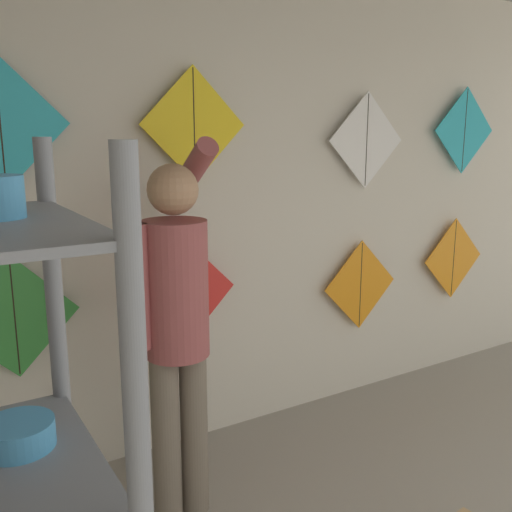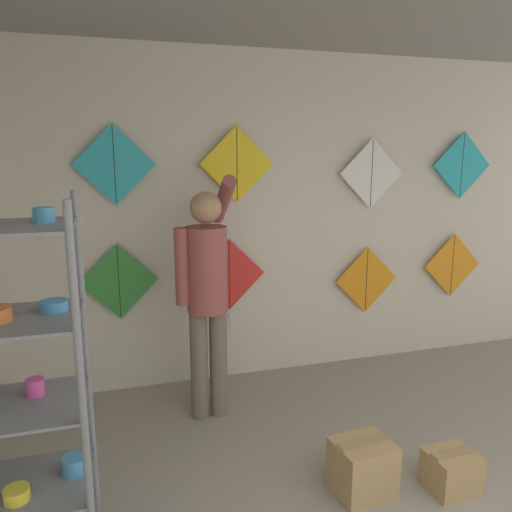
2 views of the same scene
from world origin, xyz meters
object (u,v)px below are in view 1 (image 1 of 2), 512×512
at_px(kite_1, 186,296).
at_px(kite_4, 0,123).
at_px(shopkeeper, 175,314).
at_px(kite_0, 15,317).
at_px(kite_3, 453,258).
at_px(kite_6, 366,140).
at_px(kite_5, 194,125).
at_px(kite_7, 464,131).
at_px(kite_2, 360,285).

distance_m(kite_1, kite_4, 1.31).
xyz_separation_m(shopkeeper, kite_0, (-0.61, 0.56, -0.07)).
bearing_deg(kite_3, kite_6, 180.00).
xyz_separation_m(kite_1, kite_5, (0.08, 0.00, 0.95)).
distance_m(kite_0, kite_7, 3.30).
relative_size(kite_1, kite_7, 1.22).
relative_size(kite_4, kite_7, 1.00).
height_order(kite_3, kite_4, kite_4).
xyz_separation_m(kite_2, kite_4, (-2.21, 0.00, 1.07)).
distance_m(kite_2, kite_5, 1.64).
height_order(kite_1, kite_4, kite_4).
xyz_separation_m(shopkeeper, kite_5, (0.38, 0.56, 0.85)).
relative_size(kite_3, kite_4, 1.00).
relative_size(kite_0, kite_7, 1.00).
xyz_separation_m(kite_6, kite_7, (0.95, 0.00, 0.06)).
distance_m(kite_0, kite_3, 3.16).
bearing_deg(kite_5, kite_1, -179.58).
height_order(kite_0, kite_1, kite_0).
bearing_deg(kite_3, shopkeeper, -167.70).
relative_size(kite_0, kite_3, 1.00).
height_order(kite_5, kite_7, kite_5).
xyz_separation_m(kite_0, kite_6, (2.23, 0.00, 0.83)).
relative_size(kite_0, kite_1, 0.82).
bearing_deg(shopkeeper, kite_2, 17.05).
distance_m(kite_0, kite_1, 0.91).
xyz_separation_m(kite_0, kite_4, (0.02, 0.00, 0.92)).
bearing_deg(kite_5, kite_3, 0.00).
bearing_deg(kite_5, kite_2, 0.00).
distance_m(kite_3, kite_5, 2.39).
height_order(kite_4, kite_6, kite_4).
bearing_deg(kite_7, kite_5, 180.00).
bearing_deg(kite_6, kite_7, 0.00).
bearing_deg(kite_3, kite_7, 0.00).
bearing_deg(kite_1, kite_0, 179.97).
relative_size(kite_2, kite_3, 1.00).
distance_m(kite_5, kite_6, 1.24).
bearing_deg(kite_2, kite_5, 180.00).
relative_size(kite_1, kite_6, 1.22).
relative_size(kite_3, kite_5, 1.00).
relative_size(kite_1, kite_5, 1.22).
distance_m(kite_0, kite_2, 2.23).
bearing_deg(kite_0, kite_3, 0.00).
relative_size(kite_4, kite_6, 1.00).
bearing_deg(shopkeeper, kite_7, 10.25).
relative_size(kite_3, kite_7, 1.00).
height_order(kite_0, kite_4, kite_4).
distance_m(shopkeeper, kite_5, 1.09).
height_order(kite_6, kite_7, kite_7).
height_order(kite_3, kite_5, kite_5).
relative_size(kite_5, kite_7, 1.00).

